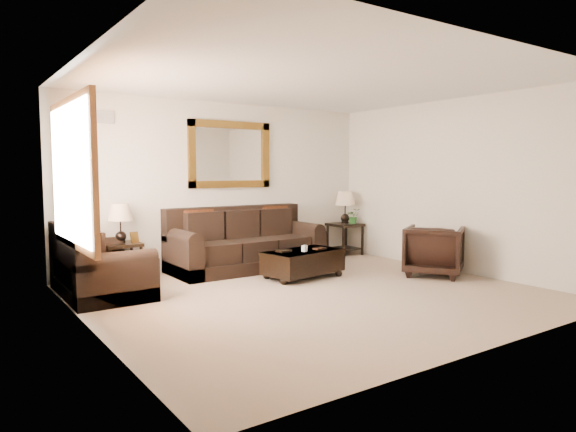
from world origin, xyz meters
TOP-DOWN VIEW (x-y plane):
  - room at (0.00, 0.00)m, footprint 5.51×5.01m
  - window at (-2.70, 0.90)m, footprint 0.07×1.96m
  - mirror at (0.11, 2.47)m, footprint 1.50×0.06m
  - air_vent at (-1.90, 2.48)m, footprint 0.25×0.02m
  - sofa at (0.11, 2.02)m, footprint 2.44×1.05m
  - loveseat at (-2.31, 1.56)m, footprint 0.95×1.61m
  - end_table_left at (-1.81, 2.21)m, footprint 0.51×0.51m
  - end_table_right at (2.39, 2.19)m, footprint 0.54×0.54m
  - coffee_table at (0.48, 0.92)m, footprint 1.29×0.84m
  - armchair at (2.20, -0.08)m, footprint 1.08×1.09m
  - potted_plant at (2.51, 2.09)m, footprint 0.35×0.36m

SIDE VIEW (x-z plane):
  - coffee_table at x=0.48m, z-range 0.00..0.51m
  - loveseat at x=-2.31m, z-range -0.12..0.78m
  - sofa at x=0.11m, z-range -0.14..0.86m
  - armchair at x=2.20m, z-range 0.00..0.83m
  - potted_plant at x=2.51m, z-range 0.59..0.81m
  - end_table_left at x=-1.81m, z-range 0.17..1.29m
  - end_table_right at x=2.39m, z-range 0.18..1.38m
  - room at x=0.00m, z-range 0.00..2.71m
  - window at x=-2.70m, z-range 0.72..2.38m
  - mirror at x=0.11m, z-range 1.30..2.40m
  - air_vent at x=-1.90m, z-range 2.26..2.44m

